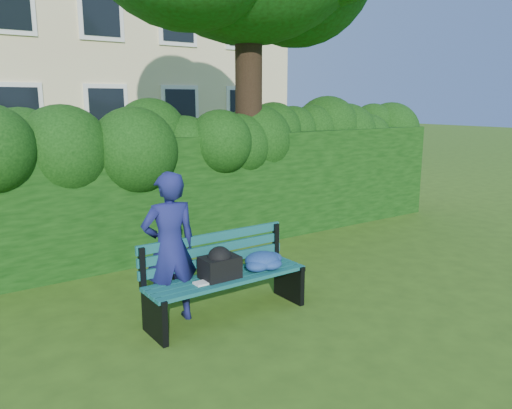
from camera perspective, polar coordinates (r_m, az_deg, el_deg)
ground at (r=6.52m, az=3.07°, el=-9.09°), size 80.00×80.00×0.00m
hedge at (r=8.06m, az=-6.55°, el=1.56°), size 10.00×1.00×1.80m
park_bench at (r=5.50m, az=-2.67°, el=-7.55°), size 1.82×0.57×0.89m
man_reading at (r=5.32m, az=-9.84°, el=-4.90°), size 0.63×0.45×1.62m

